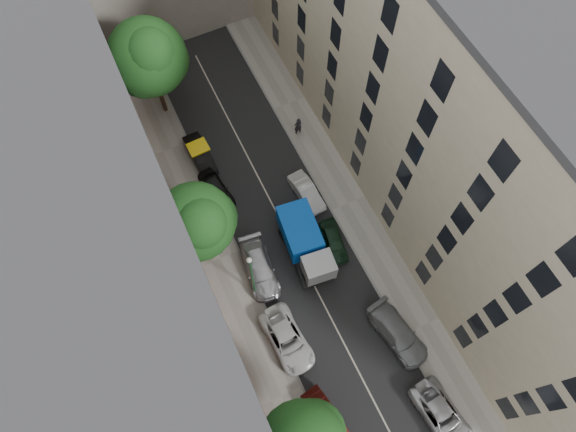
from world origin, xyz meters
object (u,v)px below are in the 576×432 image
car_left_1 (326,415)px  tree_mid (198,224)px  car_left_3 (259,268)px  car_right_3 (307,192)px  car_left_4 (216,189)px  pedestrian (298,126)px  car_right_1 (398,334)px  tarp_truck (305,242)px  car_left_2 (287,339)px  car_left_5 (200,154)px  lamp_post (252,274)px  car_right_2 (334,241)px  tree_far (150,59)px  car_right_0 (442,416)px

car_left_1 → tree_mid: (-2.73, 13.74, 5.75)m
car_left_3 → car_right_3: bearing=41.9°
car_left_1 → car_left_4: (-0.18, 18.80, 0.03)m
pedestrian → car_right_1: bearing=85.2°
tarp_truck → car_left_2: bearing=-119.8°
tarp_truck → car_left_5: bearing=117.1°
car_left_1 → car_left_2: bearing=82.1°
car_left_2 → lamp_post: bearing=94.8°
tarp_truck → pedestrian: 10.77m
car_right_2 → car_right_1: bearing=-74.4°
car_left_3 → car_left_4: car_left_3 is taller
car_right_2 → tree_far: size_ratio=0.39×
car_left_3 → tree_far: (-1.30, 17.09, 5.69)m
tree_far → car_left_1: bearing=-87.8°
tree_mid → lamp_post: (1.95, -3.99, -1.96)m
car_left_5 → tree_mid: bearing=-109.0°
car_left_2 → car_right_2: car_left_2 is taller
car_left_2 → car_right_2: size_ratio=1.36×
car_left_4 → tree_far: (-0.90, 9.49, 5.76)m
car_right_1 → tree_far: 27.53m
tarp_truck → car_left_3: size_ratio=1.22×
lamp_post → car_left_4: bearing=86.2°
lamp_post → car_right_1: bearing=-42.5°
car_right_2 → tree_far: 19.82m
car_right_0 → car_right_2: bearing=87.7°
car_left_2 → lamp_post: 5.61m
car_left_5 → lamp_post: size_ratio=0.60×
car_left_2 → lamp_post: size_ratio=0.73×
tree_mid → car_right_1: bearing=-48.8°
car_left_3 → tree_far: 18.06m
car_left_5 → lamp_post: 13.20m
car_left_2 → car_right_1: 7.80m
car_left_5 → car_right_0: size_ratio=0.84×
car_left_1 → car_left_3: size_ratio=0.76×
car_left_2 → car_left_4: size_ratio=1.30×
car_left_4 → tree_mid: (-2.55, -5.06, 5.72)m
car_left_1 → car_right_2: 12.46m
car_left_4 → tarp_truck: bearing=-69.1°
lamp_post → car_right_3: bearing=39.2°
car_left_2 → car_right_1: (7.20, -3.00, 0.04)m
car_right_2 → car_right_3: car_right_3 is taller
tarp_truck → car_left_3: bearing=-171.5°
tarp_truck → car_left_4: tarp_truck is taller
lamp_post → pedestrian: bearing=51.8°
tree_far → car_left_5: bearing=-81.3°
car_left_1 → tree_far: bearing=82.5°
car_left_5 → tree_far: size_ratio=0.44×
car_left_1 → car_right_3: car_right_3 is taller
tarp_truck → car_right_3: 4.76m
car_left_4 → car_right_2: (6.40, -8.00, -0.03)m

